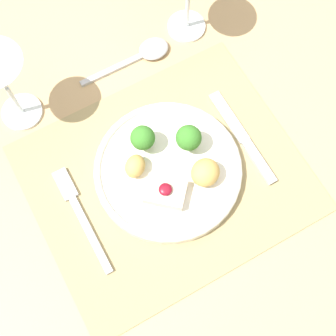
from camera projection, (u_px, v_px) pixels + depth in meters
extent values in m
plane|color=brown|center=(167.00, 255.00, 1.50)|extent=(8.00, 8.00, 0.00)
cube|color=tan|center=(166.00, 181.00, 0.80)|extent=(1.45, 1.06, 0.03)
cube|color=#9E895B|center=(166.00, 177.00, 0.78)|extent=(0.44, 0.37, 0.00)
cylinder|color=silver|center=(168.00, 170.00, 0.78)|extent=(0.25, 0.25, 0.02)
torus|color=silver|center=(168.00, 169.00, 0.77)|extent=(0.25, 0.25, 0.01)
cube|color=beige|center=(165.00, 192.00, 0.75)|extent=(0.08, 0.08, 0.02)
ellipsoid|color=maroon|center=(165.00, 189.00, 0.73)|extent=(0.02, 0.02, 0.01)
cylinder|color=#84B256|center=(188.00, 144.00, 0.78)|extent=(0.01, 0.01, 0.02)
sphere|color=#387A28|center=(189.00, 138.00, 0.75)|extent=(0.04, 0.04, 0.04)
cylinder|color=#84B256|center=(143.00, 143.00, 0.78)|extent=(0.01, 0.01, 0.02)
sphere|color=#387A28|center=(143.00, 138.00, 0.75)|extent=(0.04, 0.04, 0.04)
ellipsoid|color=tan|center=(205.00, 172.00, 0.75)|extent=(0.06, 0.06, 0.04)
ellipsoid|color=tan|center=(135.00, 166.00, 0.75)|extent=(0.05, 0.05, 0.03)
cube|color=#B2B2B7|center=(91.00, 234.00, 0.74)|extent=(0.01, 0.14, 0.01)
cube|color=#B2B2B7|center=(65.00, 184.00, 0.77)|extent=(0.02, 0.05, 0.01)
cube|color=#B2B2B7|center=(259.00, 162.00, 0.79)|extent=(0.02, 0.09, 0.01)
cube|color=#B2B2B7|center=(229.00, 117.00, 0.82)|extent=(0.02, 0.11, 0.00)
cube|color=#B2B2B7|center=(112.00, 70.00, 0.85)|extent=(0.13, 0.01, 0.01)
ellipsoid|color=#B2B2B7|center=(154.00, 49.00, 0.86)|extent=(0.06, 0.05, 0.02)
cylinder|color=white|center=(186.00, 26.00, 0.89)|extent=(0.07, 0.07, 0.01)
cylinder|color=white|center=(187.00, 12.00, 0.85)|extent=(0.01, 0.01, 0.08)
cylinder|color=white|center=(22.00, 112.00, 0.82)|extent=(0.07, 0.07, 0.01)
cylinder|color=white|center=(15.00, 100.00, 0.78)|extent=(0.01, 0.01, 0.08)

